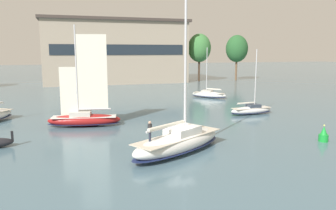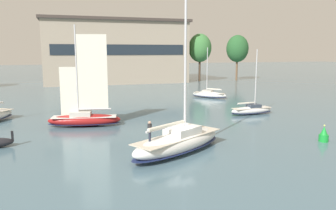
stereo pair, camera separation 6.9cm
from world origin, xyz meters
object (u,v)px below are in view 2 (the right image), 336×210
object	(u,v)px
tree_shore_left	(200,48)
channel_buoy	(324,135)
tree_shore_right	(237,49)
sailboat_moored_outer_mooring	(84,118)
sailboat_moored_mid_channel	(252,110)
sailboat_moored_far_slip	(209,94)
sailboat_main	(179,141)

from	to	relation	value
tree_shore_left	channel_buoy	size ratio (longest dim) A/B	8.21
tree_shore_right	sailboat_moored_outer_mooring	xyz separation A→B (m)	(-46.66, -48.36, -8.31)
sailboat_moored_mid_channel	channel_buoy	xyz separation A→B (m)	(-0.91, -14.17, 0.04)
tree_shore_left	channel_buoy	distance (m)	64.93
tree_shore_right	tree_shore_left	bearing A→B (deg)	175.88
sailboat_moored_outer_mooring	sailboat_moored_far_slip	bearing A→B (deg)	35.87
sailboat_moored_outer_mooring	tree_shore_right	bearing A→B (deg)	46.02
sailboat_moored_mid_channel	sailboat_moored_far_slip	distance (m)	16.49
sailboat_main	channel_buoy	size ratio (longest dim) A/B	8.75
tree_shore_left	channel_buoy	world-z (taller)	tree_shore_left
tree_shore_left	tree_shore_right	distance (m)	11.56
tree_shore_left	sailboat_moored_outer_mooring	distance (m)	61.04
sailboat_moored_far_slip	channel_buoy	xyz separation A→B (m)	(-2.10, -30.62, 0.01)
tree_shore_left	sailboat_moored_far_slip	world-z (taller)	tree_shore_left
tree_shore_left	sailboat_moored_outer_mooring	bearing A→B (deg)	-125.54
tree_shore_right	channel_buoy	world-z (taller)	tree_shore_right
tree_shore_left	sailboat_moored_mid_channel	size ratio (longest dim) A/B	1.53
tree_shore_left	sailboat_main	world-z (taller)	sailboat_main
tree_shore_left	sailboat_moored_far_slip	bearing A→B (deg)	-109.92
sailboat_moored_outer_mooring	channel_buoy	xyz separation A→B (m)	(21.37, -13.65, -0.29)
sailboat_main	sailboat_moored_far_slip	xyz separation A→B (m)	(16.39, 29.59, -0.35)
sailboat_moored_outer_mooring	channel_buoy	distance (m)	25.36
tree_shore_left	sailboat_moored_far_slip	distance (m)	35.38
tree_shore_left	sailboat_moored_mid_channel	distance (m)	51.11
tree_shore_left	sailboat_moored_far_slip	size ratio (longest dim) A/B	1.46
tree_shore_right	sailboat_moored_mid_channel	bearing A→B (deg)	-117.01
sailboat_moored_far_slip	sailboat_moored_outer_mooring	bearing A→B (deg)	-144.13
sailboat_moored_mid_channel	sailboat_moored_outer_mooring	distance (m)	22.29
sailboat_moored_far_slip	channel_buoy	bearing A→B (deg)	-93.92
sailboat_moored_mid_channel	sailboat_moored_far_slip	size ratio (longest dim) A/B	0.96
channel_buoy	tree_shore_left	bearing A→B (deg)	77.64
sailboat_main	sailboat_moored_far_slip	distance (m)	33.83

